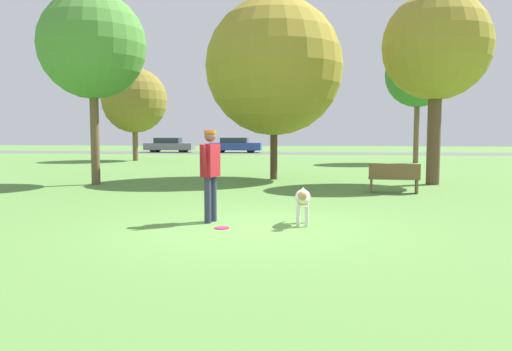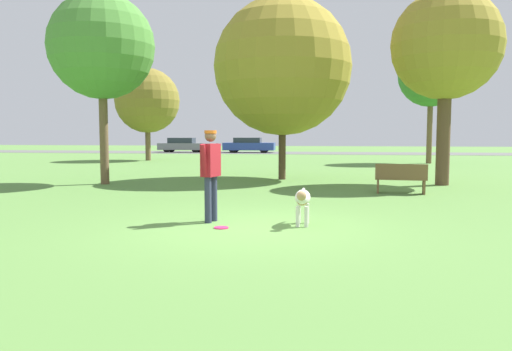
{
  "view_description": "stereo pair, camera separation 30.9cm",
  "coord_description": "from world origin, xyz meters",
  "px_view_note": "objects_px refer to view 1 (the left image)",
  "views": [
    {
      "loc": [
        1.14,
        -8.71,
        1.67
      ],
      "look_at": [
        0.08,
        0.45,
        0.9
      ],
      "focal_mm": 35.0,
      "sensor_mm": 36.0,
      "label": 1
    },
    {
      "loc": [
        1.45,
        -8.67,
        1.67
      ],
      "look_at": [
        0.08,
        0.45,
        0.9
      ],
      "focal_mm": 35.0,
      "sensor_mm": 36.0,
      "label": 2
    }
  ],
  "objects_px": {
    "tree_far_right": "(418,75)",
    "dog": "(303,199)",
    "tree_near_right": "(436,47)",
    "tree_far_left": "(134,100)",
    "frisbee": "(222,228)",
    "person": "(210,168)",
    "tree_mid_center": "(274,67)",
    "parked_car_blue": "(236,145)",
    "parked_car_grey": "(169,145)",
    "tree_near_left": "(92,46)",
    "park_bench": "(394,177)"
  },
  "relations": [
    {
      "from": "dog",
      "to": "tree_far_left",
      "type": "relative_size",
      "value": 0.17
    },
    {
      "from": "tree_far_left",
      "to": "parked_car_blue",
      "type": "height_order",
      "value": "tree_far_left"
    },
    {
      "from": "parked_car_blue",
      "to": "person",
      "type": "bearing_deg",
      "value": -82.95
    },
    {
      "from": "tree_near_right",
      "to": "tree_far_left",
      "type": "xyz_separation_m",
      "value": [
        -14.97,
        13.05,
        -0.74
      ]
    },
    {
      "from": "tree_far_right",
      "to": "park_bench",
      "type": "xyz_separation_m",
      "value": [
        -3.56,
        -15.06,
        -4.54
      ]
    },
    {
      "from": "tree_far_right",
      "to": "dog",
      "type": "bearing_deg",
      "value": -106.5
    },
    {
      "from": "frisbee",
      "to": "tree_near_left",
      "type": "height_order",
      "value": "tree_near_left"
    },
    {
      "from": "tree_far_right",
      "to": "park_bench",
      "type": "distance_m",
      "value": 16.13
    },
    {
      "from": "tree_near_right",
      "to": "tree_near_left",
      "type": "relative_size",
      "value": 1.0
    },
    {
      "from": "tree_near_left",
      "to": "dog",
      "type": "bearing_deg",
      "value": -43.51
    },
    {
      "from": "frisbee",
      "to": "tree_far_right",
      "type": "height_order",
      "value": "tree_far_right"
    },
    {
      "from": "parked_car_blue",
      "to": "tree_mid_center",
      "type": "bearing_deg",
      "value": -79.08
    },
    {
      "from": "tree_far_right",
      "to": "tree_near_left",
      "type": "distance_m",
      "value": 18.87
    },
    {
      "from": "dog",
      "to": "frisbee",
      "type": "height_order",
      "value": "dog"
    },
    {
      "from": "tree_mid_center",
      "to": "tree_far_left",
      "type": "bearing_deg",
      "value": 129.18
    },
    {
      "from": "person",
      "to": "frisbee",
      "type": "relative_size",
      "value": 6.61
    },
    {
      "from": "tree_near_left",
      "to": "tree_far_right",
      "type": "bearing_deg",
      "value": 46.61
    },
    {
      "from": "dog",
      "to": "park_bench",
      "type": "relative_size",
      "value": 0.69
    },
    {
      "from": "tree_near_right",
      "to": "parked_car_blue",
      "type": "bearing_deg",
      "value": 111.97
    },
    {
      "from": "dog",
      "to": "tree_far_right",
      "type": "relative_size",
      "value": 0.14
    },
    {
      "from": "dog",
      "to": "frisbee",
      "type": "xyz_separation_m",
      "value": [
        -1.41,
        -0.49,
        -0.47
      ]
    },
    {
      "from": "tree_near_left",
      "to": "tree_far_left",
      "type": "bearing_deg",
      "value": 105.22
    },
    {
      "from": "person",
      "to": "park_bench",
      "type": "xyz_separation_m",
      "value": [
        4.19,
        5.14,
        -0.59
      ]
    },
    {
      "from": "parked_car_blue",
      "to": "dog",
      "type": "bearing_deg",
      "value": -80.18
    },
    {
      "from": "tree_mid_center",
      "to": "tree_far_right",
      "type": "distance_m",
      "value": 13.32
    },
    {
      "from": "tree_near_right",
      "to": "tree_near_left",
      "type": "height_order",
      "value": "tree_near_right"
    },
    {
      "from": "tree_mid_center",
      "to": "tree_far_right",
      "type": "height_order",
      "value": "tree_far_right"
    },
    {
      "from": "parked_car_grey",
      "to": "parked_car_blue",
      "type": "relative_size",
      "value": 0.97
    },
    {
      "from": "person",
      "to": "tree_far_right",
      "type": "distance_m",
      "value": 21.99
    },
    {
      "from": "tree_mid_center",
      "to": "person",
      "type": "bearing_deg",
      "value": -93.03
    },
    {
      "from": "frisbee",
      "to": "parked_car_grey",
      "type": "bearing_deg",
      "value": 107.86
    },
    {
      "from": "parked_car_grey",
      "to": "tree_mid_center",
      "type": "bearing_deg",
      "value": -66.99
    },
    {
      "from": "tree_far_right",
      "to": "tree_mid_center",
      "type": "bearing_deg",
      "value": -123.19
    },
    {
      "from": "parked_car_blue",
      "to": "park_bench",
      "type": "xyz_separation_m",
      "value": [
        9.12,
        -29.41,
        -0.22
      ]
    },
    {
      "from": "frisbee",
      "to": "tree_near_right",
      "type": "xyz_separation_m",
      "value": [
        5.53,
        8.39,
        4.46
      ]
    },
    {
      "from": "tree_mid_center",
      "to": "tree_near_left",
      "type": "height_order",
      "value": "tree_mid_center"
    },
    {
      "from": "tree_near_left",
      "to": "park_bench",
      "type": "relative_size",
      "value": 4.36
    },
    {
      "from": "tree_mid_center",
      "to": "parked_car_grey",
      "type": "xyz_separation_m",
      "value": [
        -11.5,
        25.55,
        -3.44
      ]
    },
    {
      "from": "tree_mid_center",
      "to": "tree_far_left",
      "type": "distance_m",
      "value": 15.19
    },
    {
      "from": "frisbee",
      "to": "tree_far_left",
      "type": "height_order",
      "value": "tree_far_left"
    },
    {
      "from": "frisbee",
      "to": "tree_mid_center",
      "type": "relative_size",
      "value": 0.04
    },
    {
      "from": "tree_near_right",
      "to": "tree_far_left",
      "type": "distance_m",
      "value": 19.87
    },
    {
      "from": "tree_far_right",
      "to": "parked_car_blue",
      "type": "xyz_separation_m",
      "value": [
        -12.68,
        14.35,
        -4.32
      ]
    },
    {
      "from": "person",
      "to": "tree_far_right",
      "type": "relative_size",
      "value": 0.25
    },
    {
      "from": "tree_mid_center",
      "to": "tree_far_left",
      "type": "xyz_separation_m",
      "value": [
        -9.59,
        11.77,
        -0.36
      ]
    },
    {
      "from": "tree_near_right",
      "to": "tree_far_right",
      "type": "bearing_deg",
      "value": 81.31
    },
    {
      "from": "dog",
      "to": "tree_mid_center",
      "type": "bearing_deg",
      "value": -172.23
    },
    {
      "from": "dog",
      "to": "tree_near_right",
      "type": "bearing_deg",
      "value": 152.45
    },
    {
      "from": "person",
      "to": "dog",
      "type": "distance_m",
      "value": 1.83
    },
    {
      "from": "park_bench",
      "to": "frisbee",
      "type": "bearing_deg",
      "value": 61.41
    }
  ]
}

